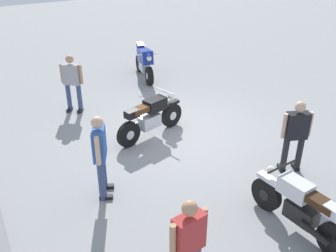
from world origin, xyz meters
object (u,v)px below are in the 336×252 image
person_in_black_shirt (296,133)px  person_in_red_shirt (188,242)px  person_in_blue_shirt (100,152)px  motorcycle_black_cruiser (150,117)px  motorcycle_silver_cruiser (300,207)px  motorcycle_blue_sportbike (145,61)px  person_in_gray_shirt (72,80)px

person_in_black_shirt → person_in_red_shirt: bearing=134.5°
person_in_blue_shirt → person_in_red_shirt: bearing=-59.2°
motorcycle_black_cruiser → motorcycle_silver_cruiser: same height
motorcycle_black_cruiser → motorcycle_blue_sportbike: 4.13m
person_in_blue_shirt → person_in_red_shirt: 2.73m
motorcycle_silver_cruiser → person_in_gray_shirt: 6.89m
motorcycle_black_cruiser → person_in_gray_shirt: 2.69m
person_in_red_shirt → person_in_black_shirt: bearing=-74.8°
motorcycle_blue_sportbike → motorcycle_black_cruiser: bearing=-11.0°
person_in_gray_shirt → person_in_black_shirt: (-5.19, -3.17, 0.01)m
motorcycle_blue_sportbike → person_in_blue_shirt: person_in_blue_shirt is taller
motorcycle_blue_sportbike → person_in_black_shirt: 6.62m
motorcycle_black_cruiser → person_in_red_shirt: (-4.36, 1.59, 0.40)m
motorcycle_black_cruiser → person_in_black_shirt: (-2.83, -1.94, 0.41)m
person_in_red_shirt → person_in_gray_shirt: 6.73m
motorcycle_silver_cruiser → person_in_gray_shirt: size_ratio=1.28×
motorcycle_black_cruiser → person_in_blue_shirt: (-1.65, 1.87, 0.46)m
motorcycle_blue_sportbike → person_in_red_shirt: person_in_red_shirt is taller
motorcycle_silver_cruiser → person_in_red_shirt: size_ratio=1.29×
motorcycle_silver_cruiser → person_in_gray_shirt: bearing=10.7°
motorcycle_black_cruiser → motorcycle_blue_sportbike: motorcycle_blue_sportbike is taller
motorcycle_blue_sportbike → person_in_red_shirt: size_ratio=1.20×
person_in_gray_shirt → person_in_black_shirt: size_ratio=0.99×
person_in_blue_shirt → motorcycle_blue_sportbike: bearing=82.0°
motorcycle_silver_cruiser → person_in_red_shirt: person_in_red_shirt is taller
motorcycle_blue_sportbike → person_in_blue_shirt: 6.48m
motorcycle_silver_cruiser → person_in_red_shirt: bearing=87.3°
person_in_red_shirt → person_in_gray_shirt: bearing=-11.4°
person_in_blue_shirt → motorcycle_black_cruiser: bearing=66.6°
person_in_blue_shirt → person_in_red_shirt: size_ratio=1.05×
motorcycle_silver_cruiser → person_in_blue_shirt: (2.60, 2.57, 0.46)m
motorcycle_blue_sportbike → person_in_red_shirt: 8.77m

